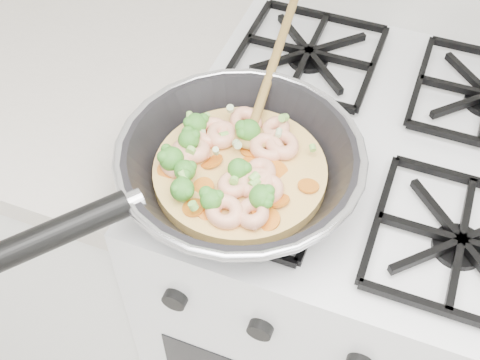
% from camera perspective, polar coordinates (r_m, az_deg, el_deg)
% --- Properties ---
extents(stove, '(0.60, 0.60, 0.92)m').
position_cam_1_polar(stove, '(1.33, 8.95, -9.74)').
color(stove, white).
rests_on(stove, ground).
extents(counter_left, '(1.00, 0.60, 0.90)m').
position_cam_1_polar(counter_left, '(1.58, -20.09, -0.35)').
color(counter_left, white).
rests_on(counter_left, ground).
extents(skillet, '(0.41, 0.62, 0.09)m').
position_cam_1_polar(skillet, '(0.84, -0.43, 1.28)').
color(skillet, black).
rests_on(skillet, stove).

